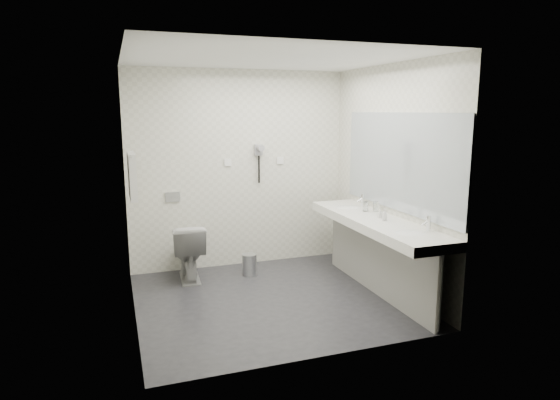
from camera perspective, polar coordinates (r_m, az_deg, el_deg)
name	(u,v)px	position (r m, az deg, el deg)	size (l,w,h in m)	color
floor	(271,299)	(5.27, -1.02, -11.68)	(2.80, 2.80, 0.00)	#28282D
ceiling	(271,58)	(4.91, -1.12, 16.46)	(2.80, 2.80, 0.00)	white
wall_back	(239,170)	(6.17, -4.85, 3.59)	(2.80, 2.80, 0.00)	silver
wall_front	(323,208)	(3.74, 5.17, -0.98)	(2.80, 2.80, 0.00)	silver
wall_left	(129,192)	(4.70, -17.52, 0.93)	(2.60, 2.60, 0.00)	silver
wall_right	(390,178)	(5.53, 12.86, 2.55)	(2.60, 2.60, 0.00)	silver
vanity_counter	(376,223)	(5.30, 11.28, -2.67)	(0.55, 2.20, 0.10)	white
vanity_panel	(376,260)	(5.43, 11.34, -7.02)	(0.03, 2.15, 0.75)	#989690
vanity_post_near	(439,293)	(4.63, 18.30, -10.47)	(0.06, 0.06, 0.75)	silver
vanity_post_far	(337,237)	(6.32, 6.79, -4.37)	(0.06, 0.06, 0.75)	silver
mirror	(399,162)	(5.33, 13.95, 4.38)	(0.02, 2.20, 1.05)	#B2BCC6
basin_near	(411,234)	(4.76, 15.25, -3.92)	(0.40, 0.31, 0.05)	white
basin_far	(348,208)	(5.85, 8.07, -0.98)	(0.40, 0.31, 0.05)	white
faucet_near	(429,223)	(4.85, 17.21, -2.66)	(0.04, 0.04, 0.15)	silver
faucet_far	(363,200)	(5.92, 9.77, 0.00)	(0.04, 0.04, 0.15)	silver
soap_bottle_a	(380,214)	(5.32, 11.79, -1.60)	(0.04, 0.04, 0.09)	silver
soap_bottle_c	(385,215)	(5.18, 12.30, -1.73)	(0.05, 0.05, 0.13)	silver
glass_left	(376,206)	(5.63, 11.29, -0.76)	(0.06, 0.06, 0.12)	silver
glass_right	(365,206)	(5.63, 10.10, -0.76)	(0.06, 0.06, 0.11)	silver
toilet	(188,251)	(5.87, -10.80, -5.98)	(0.38, 0.68, 0.68)	white
flush_plate	(173,197)	(6.05, -12.59, 0.36)	(0.18, 0.02, 0.12)	#B2B5BA
pedal_bin	(250,265)	(5.97, -3.63, -7.72)	(0.18, 0.18, 0.25)	#B2B5BA
bin_lid	(249,255)	(5.93, -3.65, -6.51)	(0.18, 0.18, 0.01)	#B2B5BA
towel_rail	(130,154)	(5.21, -17.36, 5.18)	(0.02, 0.02, 0.62)	silver
towel_near	(133,177)	(5.09, -17.06, 2.59)	(0.07, 0.24, 0.48)	silver
towel_far	(132,174)	(5.37, -17.19, 2.97)	(0.07, 0.24, 0.48)	silver
dryer_cradle	(259,150)	(6.19, -2.56, 5.96)	(0.10, 0.04, 0.14)	#9B9AA0
dryer_barrel	(260,148)	(6.12, -2.38, 6.19)	(0.08, 0.08, 0.14)	#9B9AA0
dryer_cord	(259,169)	(6.20, -2.51, 3.65)	(0.02, 0.02, 0.35)	black
switch_plate_a	(228,162)	(6.12, -6.20, 4.45)	(0.09, 0.02, 0.09)	white
switch_plate_b	(280,161)	(6.31, 0.02, 4.70)	(0.09, 0.02, 0.09)	white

